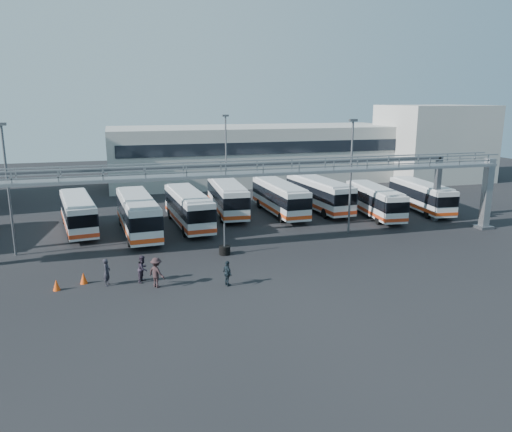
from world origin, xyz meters
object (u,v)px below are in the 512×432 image
object	(u,v)px
pedestrian_b	(143,269)
bus_3	(138,213)
light_pole_mid	(351,170)
bus_9	(421,195)
tire_stack	(225,249)
light_pole_left	(8,183)
bus_8	(375,200)
bus_7	(319,193)
light_pole_back	(226,155)
bus_4	(188,207)
pedestrian_a	(107,272)
bus_6	(280,197)
pedestrian_c	(157,272)
bus_5	(227,196)
cone_left	(56,285)
cone_right	(84,278)
pedestrian_d	(227,273)
bus_2	(78,212)

from	to	relation	value
pedestrian_b	bus_3	bearing A→B (deg)	26.64
light_pole_mid	bus_9	world-z (taller)	light_pole_mid
bus_9	tire_stack	distance (m)	25.64
light_pole_left	bus_8	world-z (taller)	light_pole_left
light_pole_left	bus_9	xyz separation A→B (m)	(39.56, 5.11, -3.99)
bus_3	bus_7	size ratio (longest dim) A/B	1.01
pedestrian_b	light_pole_back	bearing A→B (deg)	2.75
bus_4	pedestrian_a	distance (m)	15.90
tire_stack	pedestrian_a	bearing A→B (deg)	-153.63
bus_6	tire_stack	distance (m)	14.92
light_pole_mid	bus_6	size ratio (longest dim) A/B	0.91
light_pole_back	bus_6	world-z (taller)	light_pole_back
bus_6	light_pole_left	bearing A→B (deg)	-163.75
bus_3	tire_stack	world-z (taller)	bus_3
pedestrian_c	tire_stack	bearing A→B (deg)	-85.25
bus_5	bus_8	size ratio (longest dim) A/B	1.10
bus_6	cone_left	size ratio (longest dim) A/B	15.32
pedestrian_b	cone_right	bearing A→B (deg)	107.74
bus_8	pedestrian_d	world-z (taller)	bus_8
bus_4	tire_stack	distance (m)	9.86
bus_3	bus_7	distance (m)	20.06
light_pole_mid	bus_8	distance (m)	8.54
light_pole_mid	bus_4	xyz separation A→B (m)	(-13.64, 6.37, -3.85)
tire_stack	pedestrian_c	bearing A→B (deg)	-135.76
light_pole_back	cone_left	bearing A→B (deg)	-125.51
bus_2	light_pole_left	bearing A→B (deg)	-132.03
bus_4	cone_right	distance (m)	16.08
light_pole_left	pedestrian_c	bearing A→B (deg)	-44.53
pedestrian_a	pedestrian_d	bearing A→B (deg)	-89.74
bus_3	cone_right	xyz separation A→B (m)	(-4.16, -11.67, -1.56)
bus_4	pedestrian_d	distance (m)	16.31
bus_7	bus_4	bearing A→B (deg)	-172.49
light_pole_back	bus_4	bearing A→B (deg)	-123.17
pedestrian_c	pedestrian_b	bearing A→B (deg)	-7.12
bus_2	pedestrian_b	bearing A→B (deg)	-80.13
pedestrian_b	tire_stack	size ratio (longest dim) A/B	0.72
light_pole_mid	pedestrian_a	distance (m)	22.93
bus_2	pedestrian_c	xyz separation A→B (m)	(5.68, -16.31, -0.79)
light_pole_left	light_pole_mid	distance (m)	28.02
bus_4	tire_stack	bearing A→B (deg)	-85.65
bus_9	pedestrian_b	bearing A→B (deg)	-151.18
bus_3	bus_4	distance (m)	5.05
pedestrian_c	pedestrian_d	distance (m)	4.58
light_pole_left	bus_2	bearing A→B (deg)	56.08
bus_8	bus_9	size ratio (longest dim) A/B	0.99
light_pole_left	bus_6	size ratio (longest dim) A/B	0.91
light_pole_left	bus_6	bearing A→B (deg)	17.78
bus_7	bus_6	bearing A→B (deg)	-176.32
bus_7	bus_8	bearing A→B (deg)	-48.71
light_pole_left	bus_2	xyz separation A→B (m)	(4.34, 6.46, -3.94)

